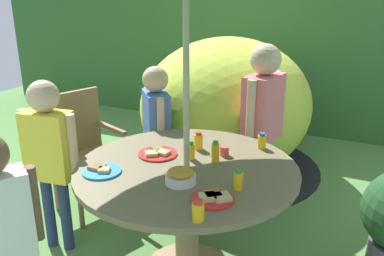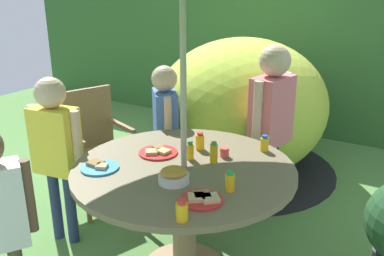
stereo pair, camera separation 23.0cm
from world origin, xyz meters
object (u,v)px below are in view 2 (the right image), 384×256
Objects in this scene: garden_table at (184,191)px; child_in_yellow_shirt at (56,141)px; juice_bottle_far_left at (200,141)px; snack_bowl at (174,176)px; plate_mid_right at (202,199)px; dome_tent at (241,107)px; child_in_pink_shirt at (272,111)px; juice_bottle_center_front at (190,151)px; cup_near at (225,152)px; wooden_chair at (93,141)px; juice_bottle_center_back at (214,153)px; child_in_blue_shirt at (165,119)px; juice_bottle_near_left at (182,211)px; juice_bottle_far_right at (230,182)px; plate_near_right at (99,167)px; plate_back_edge at (158,152)px; juice_bottle_mid_left at (264,144)px.

child_in_yellow_shirt is (-0.94, -0.13, 0.18)m from garden_table.
child_in_yellow_shirt is 0.98m from juice_bottle_far_left.
snack_bowl is 0.25m from plate_mid_right.
dome_tent is 9.11× the size of plate_mid_right.
child_in_pink_shirt reaches higher than child_in_yellow_shirt.
juice_bottle_center_front reaches higher than cup_near.
dome_tent is at bearing -12.18° from wooden_chair.
child_in_yellow_shirt is at bearing -165.87° from juice_bottle_center_back.
snack_bowl is 0.47m from cup_near.
juice_bottle_center_back is 2.25× the size of cup_near.
child_in_blue_shirt is at bearing -58.98° from child_in_pink_shirt.
garden_table is 0.96m from child_in_yellow_shirt.
juice_bottle_near_left is (0.24, -0.30, 0.01)m from snack_bowl.
snack_bowl is at bearing -97.40° from wooden_chair.
wooden_chair is 0.80× the size of child_in_yellow_shirt.
child_in_pink_shirt is 1.12m from juice_bottle_far_right.
garden_table is 0.97× the size of child_in_pink_shirt.
snack_bowl is 2.89× the size of cup_near.
child_in_pink_shirt reaches higher than child_in_blue_shirt.
juice_bottle_far_left is at bearing 120.33° from plate_mid_right.
juice_bottle_center_front reaches higher than garden_table.
dome_tent is at bearing 88.50° from plate_near_right.
snack_bowl is at bearing -167.59° from juice_bottle_far_right.
plate_back_edge is 1.10× the size of plate_near_right.
child_in_blue_shirt is 20.22× the size of cup_near.
garden_table is 1.37× the size of wooden_chair.
juice_bottle_far_left is 1.03× the size of juice_bottle_far_right.
juice_bottle_mid_left is (0.02, 0.98, -0.00)m from juice_bottle_near_left.
wooden_chair is at bearing 152.44° from snack_bowl.
juice_bottle_mid_left reaches higher than plate_back_edge.
plate_mid_right is 1.88× the size of juice_bottle_far_left.
juice_bottle_far_right is (0.61, -0.22, 0.04)m from plate_back_edge.
child_in_yellow_shirt is at bearing -172.00° from garden_table.
child_in_pink_shirt is at bearing 70.93° from juice_bottle_far_left.
garden_table is 0.91m from child_in_blue_shirt.
juice_bottle_mid_left is (0.37, 0.19, -0.01)m from juice_bottle_far_left.
juice_bottle_center_back is at bearing 6.92° from child_in_pink_shirt.
juice_bottle_center_back is at bearing -98.34° from cup_near.
garden_table is 0.61m from juice_bottle_mid_left.
juice_bottle_far_left is (0.89, 0.41, 0.03)m from child_in_yellow_shirt.
wooden_chair is 1.62m from plate_mid_right.
juice_bottle_near_left is at bearing -75.40° from dome_tent.
juice_bottle_mid_left is at bearing 88.85° from juice_bottle_near_left.
juice_bottle_mid_left is (0.35, 0.36, -0.00)m from juice_bottle_center_front.
garden_table is 11.68× the size of juice_bottle_center_front.
juice_bottle_near_left is at bearing -78.22° from cup_near.
child_in_blue_shirt is at bearing 120.22° from plate_back_edge.
cup_near is at bearing -8.52° from juice_bottle_far_left.
juice_bottle_far_left reaches higher than plate_near_right.
child_in_yellow_shirt is 5.39× the size of plate_near_right.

